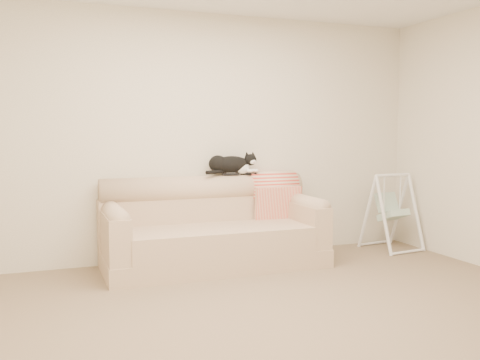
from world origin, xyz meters
The scene contains 8 objects.
ground_plane centered at (0.00, 0.00, 0.00)m, with size 5.00×5.00×0.00m, color brown.
room_shell centered at (0.00, 0.00, 1.53)m, with size 5.04×4.04×2.60m.
sofa centered at (-0.02, 1.62, 0.35)m, with size 2.20×0.93×0.90m.
remote_a centered at (0.26, 1.84, 0.91)m, with size 0.18×0.06×0.03m.
remote_b centered at (0.46, 1.84, 0.91)m, with size 0.18×0.11×0.02m.
tuxedo_cat centered at (0.27, 1.86, 1.01)m, with size 0.61×0.26×0.24m.
throw_blanket centered at (0.75, 1.84, 0.72)m, with size 0.52×0.38×0.58m.
baby_swing centered at (2.15, 1.61, 0.44)m, with size 0.60×0.63×0.88m.
Camera 1 is at (-1.66, -3.48, 1.36)m, focal length 40.00 mm.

